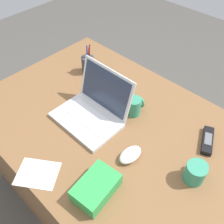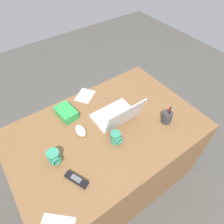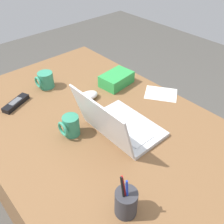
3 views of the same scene
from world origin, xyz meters
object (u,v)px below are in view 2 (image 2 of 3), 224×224
at_px(laptop, 117,115).
at_px(computer_mouse, 81,131).
at_px(coffee_mug_white, 54,157).
at_px(cordless_phone, 76,179).
at_px(coffee_mug_tall, 116,138).
at_px(pen_holder, 167,117).
at_px(snack_bag, 66,113).

height_order(laptop, computer_mouse, laptop).
xyz_separation_m(coffee_mug_white, cordless_phone, (-0.05, 0.20, -0.03)).
distance_m(coffee_mug_white, cordless_phone, 0.21).
bearing_deg(coffee_mug_tall, coffee_mug_white, -15.46).
distance_m(computer_mouse, cordless_phone, 0.36).
xyz_separation_m(cordless_phone, pen_holder, (-0.78, -0.01, 0.04)).
relative_size(laptop, pen_holder, 1.82).
bearing_deg(pen_holder, snack_bag, -40.30).
relative_size(cordless_phone, snack_bag, 0.90).
bearing_deg(cordless_phone, coffee_mug_white, -76.72).
bearing_deg(coffee_mug_tall, pen_holder, 169.76).
bearing_deg(pen_holder, coffee_mug_tall, -10.24).
xyz_separation_m(computer_mouse, coffee_mug_white, (0.25, 0.10, 0.02)).
xyz_separation_m(pen_holder, snack_bag, (0.59, -0.50, -0.02)).
xyz_separation_m(cordless_phone, snack_bag, (-0.19, -0.51, 0.02)).
bearing_deg(cordless_phone, computer_mouse, -123.47).
bearing_deg(coffee_mug_tall, cordless_phone, 13.69).
relative_size(laptop, cordless_phone, 2.06).
relative_size(coffee_mug_white, pen_holder, 0.53).
xyz_separation_m(laptop, cordless_phone, (0.49, 0.25, -0.04)).
relative_size(computer_mouse, coffee_mug_white, 1.21).
relative_size(computer_mouse, coffee_mug_tall, 1.21).
height_order(laptop, coffee_mug_tall, laptop).
distance_m(coffee_mug_white, snack_bag, 0.39).
bearing_deg(computer_mouse, laptop, 173.34).
height_order(laptop, snack_bag, laptop).
height_order(laptop, cordless_phone, laptop).
height_order(computer_mouse, pen_holder, pen_holder).
bearing_deg(computer_mouse, coffee_mug_white, 26.55).
distance_m(laptop, coffee_mug_white, 0.54).
bearing_deg(snack_bag, coffee_mug_tall, 111.76).
distance_m(pen_holder, snack_bag, 0.77).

